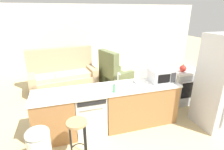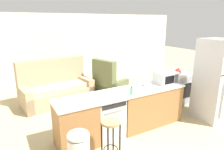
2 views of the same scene
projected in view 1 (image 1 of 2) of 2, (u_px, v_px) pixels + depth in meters
name	position (u px, v px, depth m)	size (l,w,h in m)	color
ground_plane	(102.00, 127.00, 3.71)	(24.00, 24.00, 0.00)	tan
wall_back	(85.00, 38.00, 7.12)	(10.00, 0.06, 2.60)	silver
kitchen_counter	(113.00, 109.00, 3.63)	(2.94, 0.66, 0.90)	#9E6B3D
dishwasher	(90.00, 112.00, 3.50)	(0.58, 0.61, 0.84)	silver
stove_range	(182.00, 85.00, 4.68)	(0.76, 0.68, 0.90)	#A8AAB2
refrigerator	(221.00, 83.00, 3.52)	(0.72, 0.73, 1.94)	#B7B7BC
microwave	(161.00, 76.00, 3.70)	(0.50, 0.37, 0.28)	#B7B7BC
sink_faucet	(118.00, 80.00, 3.47)	(0.07, 0.18, 0.30)	silver
paper_towel_roll	(137.00, 76.00, 3.66)	(0.14, 0.14, 0.28)	#4C4C51
soap_bottle	(114.00, 89.00, 3.23)	(0.06, 0.06, 0.18)	#4CB266
kettle	(183.00, 68.00, 4.34)	(0.21, 0.17, 0.19)	red
bar_stool	(77.00, 133.00, 2.73)	(0.32, 0.32, 0.74)	tan
trash_bin	(40.00, 149.00, 2.61)	(0.35, 0.35, 0.74)	white
couch	(63.00, 76.00, 5.51)	(2.11, 1.18, 1.27)	tan
armchair	(114.00, 77.00, 5.61)	(1.02, 1.06, 1.20)	#667047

